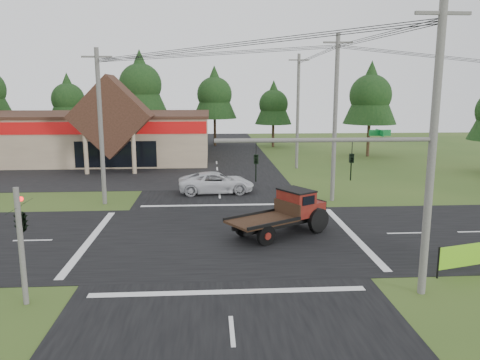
{
  "coord_description": "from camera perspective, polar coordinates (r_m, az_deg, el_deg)",
  "views": [
    {
      "loc": [
        -0.63,
        -24.06,
        7.78
      ],
      "look_at": [
        1.19,
        4.72,
        2.2
      ],
      "focal_mm": 35.0,
      "sensor_mm": 36.0,
      "label": 1
    }
  ],
  "objects": [
    {
      "name": "roadside_banner",
      "position": [
        22.79,
        26.73,
        -8.4
      ],
      "size": [
        3.91,
        1.2,
        1.38
      ],
      "primitive_type": null,
      "rotation": [
        0.0,
        0.0,
        0.27
      ],
      "color": "#6AB518",
      "rests_on": "ground"
    },
    {
      "name": "white_pickup",
      "position": [
        35.82,
        -2.9,
        -0.31
      ],
      "size": [
        5.91,
        3.05,
        1.59
      ],
      "primitive_type": "imported",
      "rotation": [
        0.0,
        0.0,
        1.64
      ],
      "color": "silver",
      "rests_on": "ground"
    },
    {
      "name": "parking_apron",
      "position": [
        45.76,
        -20.56,
        0.48
      ],
      "size": [
        28.0,
        14.0,
        0.02
      ],
      "primitive_type": "cube",
      "color": "black",
      "rests_on": "ground"
    },
    {
      "name": "road_ns",
      "position": [
        25.3,
        -2.04,
        -6.95
      ],
      "size": [
        12.0,
        120.0,
        0.02
      ],
      "primitive_type": "cube",
      "color": "black",
      "rests_on": "ground"
    },
    {
      "name": "ground",
      "position": [
        25.3,
        -2.04,
        -6.97
      ],
      "size": [
        120.0,
        120.0,
        0.0
      ],
      "primitive_type": "plane",
      "color": "#314D1B",
      "rests_on": "ground"
    },
    {
      "name": "traffic_signal_mast",
      "position": [
        18.09,
        17.32,
        -0.24
      ],
      "size": [
        8.12,
        0.24,
        7.0
      ],
      "color": "#595651",
      "rests_on": "ground"
    },
    {
      "name": "tree_row_e",
      "position": [
        64.67,
        4.1,
        9.38
      ],
      "size": [
        5.04,
        5.04,
        9.09
      ],
      "color": "#332316",
      "rests_on": "ground"
    },
    {
      "name": "antique_flatbed_truck",
      "position": [
        25.38,
        4.88,
        -4.07
      ],
      "size": [
        6.13,
        4.97,
        2.44
      ],
      "primitive_type": null,
      "rotation": [
        0.0,
        0.0,
        -1.01
      ],
      "color": "#550D0C",
      "rests_on": "ground"
    },
    {
      "name": "tree_row_d",
      "position": [
        66.07,
        -3.13,
        10.59
      ],
      "size": [
        6.16,
        6.16,
        11.11
      ],
      "color": "#332316",
      "rests_on": "ground"
    },
    {
      "name": "utility_pole_nw",
      "position": [
        32.99,
        -16.63,
        6.34
      ],
      "size": [
        2.0,
        0.3,
        10.5
      ],
      "color": "#595651",
      "rests_on": "ground"
    },
    {
      "name": "tree_row_c",
      "position": [
        65.74,
        -12.06,
        11.54
      ],
      "size": [
        7.28,
        7.28,
        13.13
      ],
      "color": "#332316",
      "rests_on": "ground"
    },
    {
      "name": "utility_pole_nr",
      "position": [
        18.57,
        22.4,
        3.5
      ],
      "size": [
        2.0,
        0.3,
        11.0
      ],
      "color": "#595651",
      "rests_on": "ground"
    },
    {
      "name": "utility_pole_ne",
      "position": [
        33.26,
        11.52,
        7.47
      ],
      "size": [
        2.0,
        0.3,
        11.5
      ],
      "color": "#595651",
      "rests_on": "ground"
    },
    {
      "name": "utility_pole_n",
      "position": [
        46.91,
        7.06,
        8.38
      ],
      "size": [
        2.0,
        0.3,
        11.2
      ],
      "color": "#595651",
      "rests_on": "ground"
    },
    {
      "name": "road_ew",
      "position": [
        25.29,
        -2.04,
        -6.94
      ],
      "size": [
        120.0,
        12.0,
        0.02
      ],
      "primitive_type": "cube",
      "color": "black",
      "rests_on": "ground"
    },
    {
      "name": "tree_row_b",
      "position": [
        68.85,
        -20.24,
        9.39
      ],
      "size": [
        5.6,
        5.6,
        10.1
      ],
      "color": "#332316",
      "rests_on": "ground"
    },
    {
      "name": "tree_side_ne",
      "position": [
        57.18,
        15.64,
        10.15
      ],
      "size": [
        6.16,
        6.16,
        11.11
      ],
      "color": "#332316",
      "rests_on": "ground"
    },
    {
      "name": "cvs_building",
      "position": [
        55.94,
        -19.32,
        5.21
      ],
      "size": [
        30.4,
        18.2,
        9.19
      ],
      "color": "#9B8569",
      "rests_on": "ground"
    },
    {
      "name": "traffic_signal_corner",
      "position": [
        18.59,
        -25.25,
        -3.36
      ],
      "size": [
        0.53,
        2.48,
        4.4
      ],
      "color": "#595651",
      "rests_on": "ground"
    }
  ]
}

